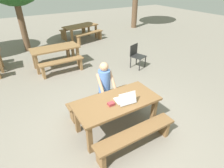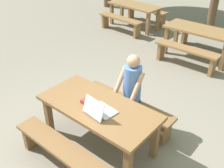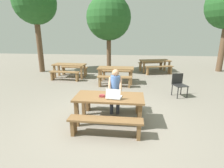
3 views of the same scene
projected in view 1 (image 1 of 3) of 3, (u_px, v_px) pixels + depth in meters
name	position (u px, v px, depth m)	size (l,w,h in m)	color
ground_plane	(116.00, 127.00, 4.01)	(30.00, 30.00, 0.00)	gray
picnic_table_front	(117.00, 105.00, 3.70)	(1.73, 0.82, 0.71)	brown
bench_near	(136.00, 136.00, 3.35)	(1.67, 0.30, 0.42)	brown
bench_far	(101.00, 100.00, 4.35)	(1.67, 0.30, 0.42)	brown
laptop	(125.00, 99.00, 3.59)	(0.39, 0.37, 0.25)	silver
small_pouch	(111.00, 104.00, 3.51)	(0.13, 0.10, 0.06)	#993338
person_seated	(105.00, 85.00, 4.15)	(0.38, 0.39, 1.27)	#333847
plastic_chair	(137.00, 55.00, 6.45)	(0.56, 0.56, 0.82)	#262626
picnic_table_mid	(81.00, 28.00, 9.33)	(1.89, 1.22, 0.72)	olive
bench_mid_south	(89.00, 35.00, 9.05)	(1.59, 0.68, 0.48)	olive
bench_mid_north	(73.00, 30.00, 9.88)	(1.59, 0.68, 0.48)	olive
picnic_table_rear	(55.00, 51.00, 6.39)	(1.65, 0.74, 0.74)	olive
bench_rear_south	(62.00, 64.00, 6.07)	(1.48, 0.31, 0.46)	olive
bench_rear_north	(52.00, 53.00, 6.99)	(1.48, 0.31, 0.46)	olive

